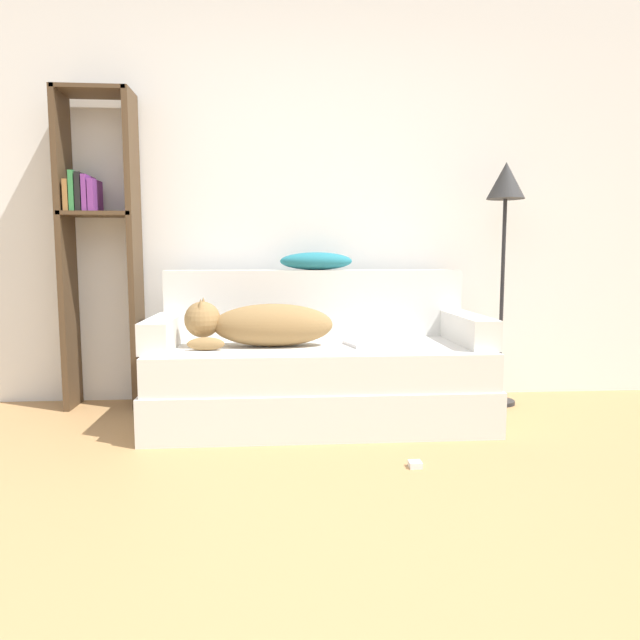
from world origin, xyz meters
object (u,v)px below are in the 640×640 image
floor_lamp (505,204)px  power_adapter (415,464)px  bookshelf (98,234)px  couch (319,383)px  dog (260,324)px  throw_pillow (316,261)px  laptop (374,343)px

floor_lamp → power_adapter: (-0.80, -1.06, -1.25)m
bookshelf → couch: bearing=-18.0°
dog → bookshelf: (-1.00, 0.48, 0.51)m
dog → power_adapter: size_ratio=14.44×
couch → floor_lamp: size_ratio=1.23×
power_adapter → dog: bearing=134.7°
dog → floor_lamp: bearing=12.9°
couch → throw_pillow: (0.01, 0.35, 0.69)m
dog → throw_pillow: (0.34, 0.40, 0.34)m
laptop → power_adapter: bearing=-99.5°
couch → floor_lamp: (1.18, 0.30, 1.05)m
couch → laptop: 0.39m
power_adapter → couch: bearing=116.3°
bookshelf → power_adapter: bookshelf is taller
couch → floor_lamp: floor_lamp is taller
throw_pillow → laptop: bearing=-52.9°
laptop → bookshelf: bearing=149.0°
laptop → throw_pillow: (-0.30, 0.39, 0.46)m
couch → power_adapter: size_ratio=33.12×
dog → laptop: 0.65m
throw_pillow → floor_lamp: bearing=-2.8°
dog → throw_pillow: size_ratio=1.82×
couch → dog: bearing=-171.2°
couch → bookshelf: bookshelf is taller
couch → throw_pillow: size_ratio=4.17×
floor_lamp → dog: bearing=-167.1°
dog → floor_lamp: 1.70m
dog → couch: bearing=8.8°
couch → floor_lamp: bearing=14.0°
throw_pillow → bookshelf: size_ratio=0.23×
floor_lamp → power_adapter: size_ratio=26.88×
dog → laptop: size_ratio=2.39×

